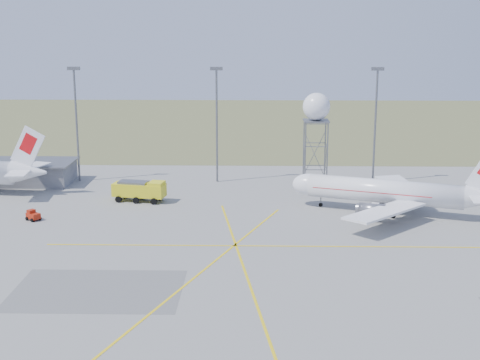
{
  "coord_description": "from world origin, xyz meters",
  "views": [
    {
      "loc": [
        -3.36,
        -51.36,
        27.6
      ],
      "look_at": [
        -5.32,
        40.0,
        6.35
      ],
      "focal_mm": 50.0,
      "sensor_mm": 36.0,
      "label": 1
    }
  ],
  "objects_px": {
    "fire_truck": "(141,191)",
    "baggage_tug": "(33,216)",
    "airliner_main": "(388,192)",
    "radar_tower": "(316,136)"
  },
  "relations": [
    {
      "from": "fire_truck",
      "to": "baggage_tug",
      "type": "xyz_separation_m",
      "value": [
        -13.82,
        -10.99,
        -1.04
      ]
    },
    {
      "from": "airliner_main",
      "to": "radar_tower",
      "type": "distance_m",
      "value": 18.26
    },
    {
      "from": "airliner_main",
      "to": "radar_tower",
      "type": "xyz_separation_m",
      "value": [
        -9.69,
        14.24,
        6.08
      ]
    },
    {
      "from": "fire_truck",
      "to": "baggage_tug",
      "type": "distance_m",
      "value": 17.69
    },
    {
      "from": "radar_tower",
      "to": "fire_truck",
      "type": "height_order",
      "value": "radar_tower"
    },
    {
      "from": "airliner_main",
      "to": "baggage_tug",
      "type": "xyz_separation_m",
      "value": [
        -52.03,
        -4.87,
        -2.68
      ]
    },
    {
      "from": "fire_truck",
      "to": "radar_tower",
      "type": "bearing_deg",
      "value": 27.23
    },
    {
      "from": "airliner_main",
      "to": "fire_truck",
      "type": "height_order",
      "value": "airliner_main"
    },
    {
      "from": "airliner_main",
      "to": "baggage_tug",
      "type": "height_order",
      "value": "airliner_main"
    },
    {
      "from": "airliner_main",
      "to": "fire_truck",
      "type": "xyz_separation_m",
      "value": [
        -38.21,
        6.12,
        -1.65
      ]
    }
  ]
}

